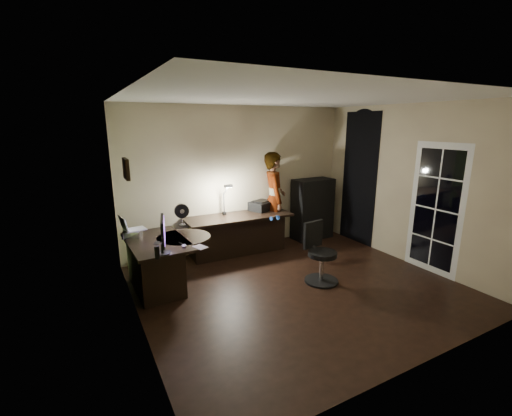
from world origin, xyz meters
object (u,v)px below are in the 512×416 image
desk_right (239,235)px  person (274,199)px  cabinet (312,209)px  monitor (162,241)px  office_chair (323,254)px  desk_left (159,265)px

desk_right → person: 1.01m
cabinet → monitor: size_ratio=2.41×
cabinet → desk_right: bearing=-178.1°
cabinet → monitor: cabinet is taller
cabinet → office_chair: (-1.15, -1.78, -0.17)m
desk_left → monitor: (-0.04, -0.53, 0.54)m
desk_right → person: (0.83, 0.14, 0.56)m
person → desk_right: bearing=120.5°
desk_left → cabinet: bearing=11.2°
person → monitor: bearing=139.6°
desk_left → desk_right: (1.63, 0.71, -0.00)m
cabinet → monitor: (-3.44, -1.35, 0.28)m
monitor → person: (2.51, 1.37, 0.02)m
desk_right → monitor: bearing=-141.6°
desk_right → office_chair: 1.78m
desk_left → cabinet: size_ratio=1.02×
cabinet → person: bearing=176.5°
person → office_chair: bearing=-166.2°
desk_right → office_chair: size_ratio=2.12×
desk_right → cabinet: 1.78m
desk_right → cabinet: cabinet is taller
office_chair → desk_left: bearing=147.5°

